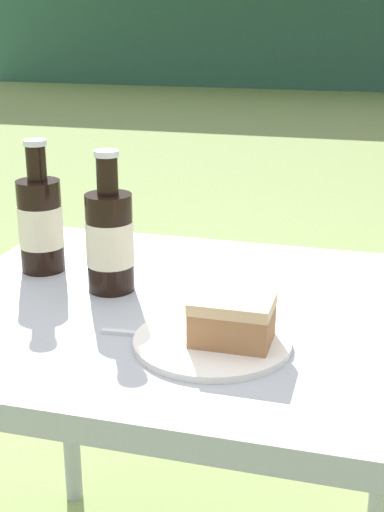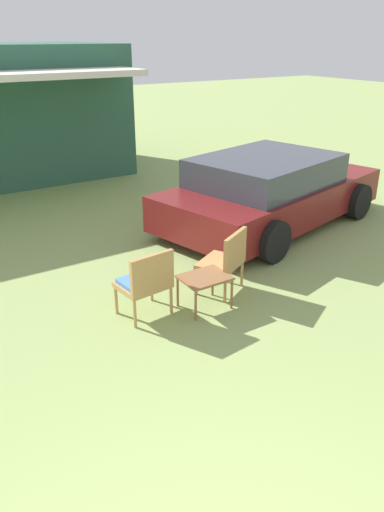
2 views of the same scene
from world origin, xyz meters
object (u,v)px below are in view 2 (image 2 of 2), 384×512
wicker_chair_cushioned (146,281)px  wicker_chair_plain (226,258)px  parked_car (270,191)px  garden_side_table (205,280)px

wicker_chair_cushioned → wicker_chair_plain: size_ratio=1.00×
parked_car → wicker_chair_plain: 2.64m
garden_side_table → wicker_chair_plain: bearing=23.2°
parked_car → wicker_chair_plain: size_ratio=5.47×
parked_car → garden_side_table: (-2.54, -1.79, -0.23)m
wicker_chair_cushioned → wicker_chair_plain: (1.12, -0.01, 0.01)m
wicker_chair_cushioned → wicker_chair_plain: bearing=173.3°
parked_car → garden_side_table: parked_car is taller
wicker_chair_cushioned → garden_side_table: bearing=156.9°
wicker_chair_plain → garden_side_table: (-0.45, -0.19, -0.09)m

